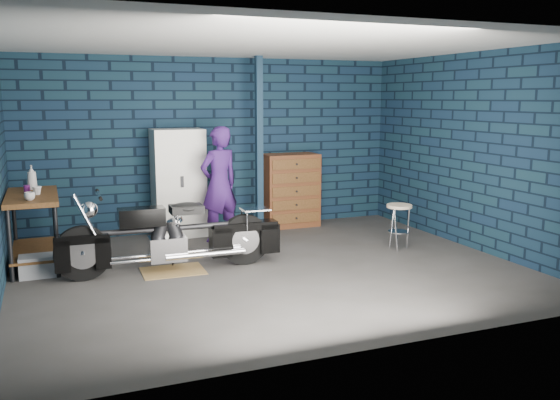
# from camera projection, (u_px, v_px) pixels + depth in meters

# --- Properties ---
(ground) EXTENTS (6.00, 6.00, 0.00)m
(ground) POSITION_uv_depth(u_px,v_px,m) (271.00, 270.00, 7.27)
(ground) COLOR #43403F
(ground) RESTS_ON ground
(room_walls) EXTENTS (6.02, 5.01, 2.71)m
(room_walls) POSITION_uv_depth(u_px,v_px,m) (255.00, 112.00, 7.46)
(room_walls) COLOR #102238
(room_walls) RESTS_ON ground
(support_post) EXTENTS (0.10, 0.10, 2.70)m
(support_post) POSITION_uv_depth(u_px,v_px,m) (259.00, 146.00, 9.03)
(support_post) COLOR #13293D
(support_post) RESTS_ON ground
(workbench) EXTENTS (0.60, 1.40, 0.91)m
(workbench) POSITION_uv_depth(u_px,v_px,m) (34.00, 230.00, 7.37)
(workbench) COLOR brown
(workbench) RESTS_ON ground
(drip_mat) EXTENTS (0.76, 0.58, 0.01)m
(drip_mat) POSITION_uv_depth(u_px,v_px,m) (173.00, 271.00, 7.20)
(drip_mat) COLOR olive
(drip_mat) RESTS_ON ground
(motorcycle) EXTENTS (2.31, 0.67, 1.01)m
(motorcycle) POSITION_uv_depth(u_px,v_px,m) (172.00, 231.00, 7.12)
(motorcycle) COLOR black
(motorcycle) RESTS_ON ground
(person) EXTENTS (0.71, 0.58, 1.68)m
(person) POSITION_uv_depth(u_px,v_px,m) (219.00, 184.00, 8.59)
(person) COLOR #401C6C
(person) RESTS_ON ground
(storage_bin) EXTENTS (0.40, 0.29, 0.25)m
(storage_bin) POSITION_uv_depth(u_px,v_px,m) (37.00, 266.00, 6.98)
(storage_bin) COLOR #97999F
(storage_bin) RESTS_ON ground
(locker) EXTENTS (0.76, 0.54, 1.62)m
(locker) POSITION_uv_depth(u_px,v_px,m) (178.00, 183.00, 8.94)
(locker) COLOR silver
(locker) RESTS_ON ground
(tool_chest) EXTENTS (0.89, 0.49, 1.19)m
(tool_chest) POSITION_uv_depth(u_px,v_px,m) (291.00, 190.00, 9.65)
(tool_chest) COLOR brown
(tool_chest) RESTS_ON ground
(shop_stool) EXTENTS (0.44, 0.44, 0.63)m
(shop_stool) POSITION_uv_depth(u_px,v_px,m) (399.00, 227.00, 8.18)
(shop_stool) COLOR #BDAA8F
(shop_stool) RESTS_ON ground
(cup_a) EXTENTS (0.14, 0.14, 0.10)m
(cup_a) POSITION_uv_depth(u_px,v_px,m) (30.00, 196.00, 6.86)
(cup_a) COLOR #BDAA8F
(cup_a) RESTS_ON workbench
(cup_b) EXTENTS (0.14, 0.14, 0.11)m
(cup_b) POSITION_uv_depth(u_px,v_px,m) (37.00, 190.00, 7.25)
(cup_b) COLOR #BDAA8F
(cup_b) RESTS_ON workbench
(mug_purple) EXTENTS (0.09, 0.09, 0.10)m
(mug_purple) POSITION_uv_depth(u_px,v_px,m) (27.00, 189.00, 7.35)
(mug_purple) COLOR #661B6D
(mug_purple) RESTS_ON workbench
(bottle) EXTENTS (0.13, 0.13, 0.32)m
(bottle) POSITION_uv_depth(u_px,v_px,m) (32.00, 177.00, 7.65)
(bottle) COLOR #97999F
(bottle) RESTS_ON workbench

